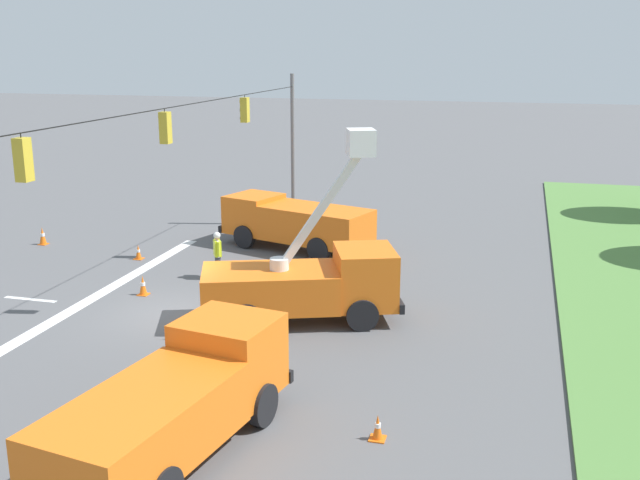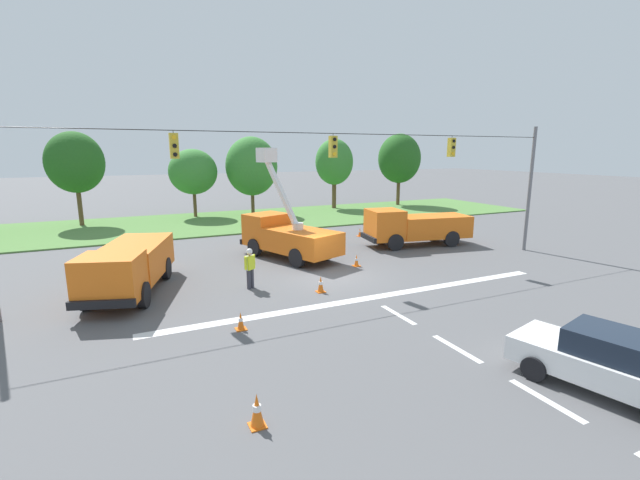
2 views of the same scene
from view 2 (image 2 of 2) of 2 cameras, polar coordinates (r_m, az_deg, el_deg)
name	(u,v)px [view 2 (image 2 of 2)]	position (r m, az deg, el deg)	size (l,w,h in m)	color
ground_plane	(331,276)	(20.42, 1.47, -4.82)	(200.00, 200.00, 0.00)	#565659
grass_verge	(236,221)	(37.02, -11.11, 2.55)	(56.00, 12.00, 0.10)	#517F3D
lane_markings	(390,310)	(16.39, 9.32, -9.20)	(17.60, 15.25, 0.01)	silver
signal_gantry	(332,182)	(19.64, 1.60, 7.69)	(26.20, 0.33, 7.20)	slate
tree_west	(75,163)	(38.32, -29.87, 8.95)	(4.22, 4.12, 7.33)	brown
tree_centre	(193,172)	(39.56, -16.57, 8.70)	(4.19, 3.99, 6.03)	brown
tree_east	(252,166)	(40.14, -9.10, 9.67)	(4.73, 4.42, 7.15)	brown
tree_far_east	(334,162)	(43.91, 1.92, 10.33)	(3.90, 3.44, 7.08)	brown
tree_east_end	(399,159)	(47.42, 10.54, 10.62)	(4.57, 4.43, 7.68)	brown
utility_truck_bucket_lift	(287,234)	(23.74, -4.45, 0.79)	(4.34, 6.57, 6.02)	orange
utility_truck_support_near	(415,226)	(27.45, 12.53, 1.81)	(6.95, 3.29, 2.33)	orange
utility_truck_support_far	(129,265)	(19.44, -24.11, -3.03)	(4.18, 7.03, 2.13)	orange
sedan_white	(609,361)	(12.94, 34.13, -13.25)	(2.79, 4.61, 1.56)	white
road_worker	(250,266)	(18.60, -9.33, -3.43)	(0.56, 0.42, 1.77)	#383842
traffic_cone_foreground_left	(257,410)	(9.94, -8.41, -21.54)	(0.36, 0.36, 0.77)	orange
traffic_cone_foreground_right	(360,232)	(29.94, 5.33, 1.02)	(0.36, 0.36, 0.59)	orange
traffic_cone_mid_left	(357,261)	(22.15, 4.90, -2.75)	(0.36, 0.36, 0.62)	orange
traffic_cone_mid_right	(321,284)	(18.05, 0.09, -5.93)	(0.36, 0.36, 0.70)	orange
traffic_cone_near_bucket	(241,321)	(14.67, -10.53, -10.60)	(0.36, 0.36, 0.61)	orange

